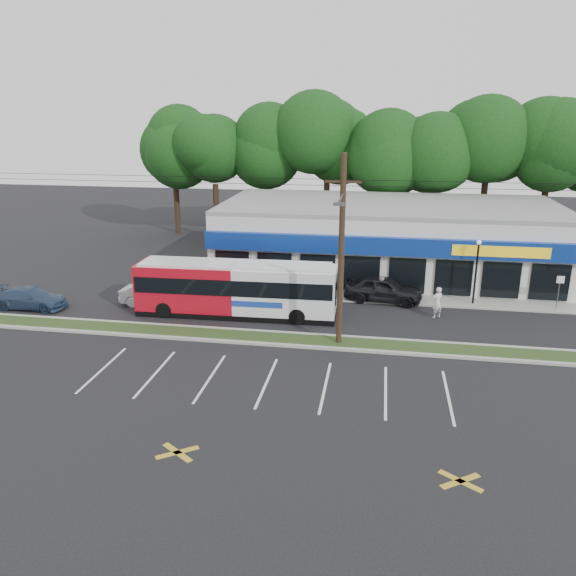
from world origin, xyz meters
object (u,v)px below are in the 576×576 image
at_px(utility_pole, 338,245).
at_px(sign_post, 559,286).
at_px(car_silver, 156,294).
at_px(car_blue, 31,298).
at_px(pedestrian_b, 380,290).
at_px(metrobus, 236,288).
at_px(pedestrian_a, 437,302).
at_px(lamp_post, 477,265).
at_px(car_dark, 383,289).

xyz_separation_m(utility_pole, sign_post, (13.17, 7.65, -3.86)).
bearing_deg(car_silver, car_blue, 104.50).
xyz_separation_m(utility_pole, pedestrian_b, (2.27, 7.19, -4.52)).
distance_m(utility_pole, sign_post, 15.71).
xyz_separation_m(metrobus, pedestrian_a, (12.00, 1.50, -0.76)).
xyz_separation_m(utility_pole, car_blue, (-19.44, 2.57, -4.75)).
relative_size(utility_pole, car_blue, 10.89).
height_order(metrobus, pedestrian_a, metrobus).
distance_m(utility_pole, lamp_post, 11.67).
relative_size(utility_pole, metrobus, 4.11).
bearing_deg(pedestrian_b, utility_pole, 72.73).
height_order(utility_pole, sign_post, utility_pole).
bearing_deg(pedestrian_a, metrobus, -27.45).
xyz_separation_m(car_dark, pedestrian_b, (-0.19, -0.38, 0.04)).
bearing_deg(sign_post, car_silver, -172.53).
height_order(lamp_post, car_dark, lamp_post).
bearing_deg(car_dark, car_silver, 109.26).
bearing_deg(sign_post, metrobus, -168.20).
xyz_separation_m(car_silver, car_blue, (-7.61, -1.80, -0.08)).
height_order(lamp_post, pedestrian_b, lamp_post).
relative_size(car_dark, car_silver, 1.11).
height_order(car_blue, pedestrian_a, pedestrian_a).
xyz_separation_m(car_dark, pedestrian_a, (3.20, -2.50, 0.11)).
distance_m(car_silver, pedestrian_b, 14.38).
height_order(car_silver, pedestrian_b, pedestrian_b).
bearing_deg(utility_pole, car_blue, 172.46).
bearing_deg(lamp_post, car_dark, -176.99).
distance_m(sign_post, car_dark, 10.73).
relative_size(pedestrian_a, pedestrian_b, 1.07).
height_order(sign_post, car_dark, sign_post).
bearing_deg(car_blue, pedestrian_b, -77.74).
bearing_deg(car_silver, pedestrian_a, -86.47).
relative_size(lamp_post, metrobus, 0.35).
distance_m(sign_post, car_blue, 33.01).
height_order(utility_pole, car_blue, utility_pole).
bearing_deg(pedestrian_a, sign_post, 164.36).
height_order(lamp_post, sign_post, lamp_post).
distance_m(utility_pole, pedestrian_b, 8.79).
xyz_separation_m(utility_pole, car_silver, (-11.83, 4.37, -4.67)).
xyz_separation_m(metrobus, car_blue, (-13.11, -1.00, -1.05)).
xyz_separation_m(lamp_post, pedestrian_a, (-2.51, -2.80, -1.71)).
height_order(lamp_post, pedestrian_a, lamp_post).
xyz_separation_m(car_dark, car_blue, (-21.90, -5.00, -0.18)).
height_order(sign_post, car_blue, sign_post).
height_order(sign_post, pedestrian_b, sign_post).
relative_size(car_silver, pedestrian_b, 2.52).
bearing_deg(car_blue, sign_post, -80.90).
distance_m(car_dark, pedestrian_b, 0.43).
height_order(sign_post, metrobus, metrobus).
relative_size(lamp_post, car_silver, 0.94).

